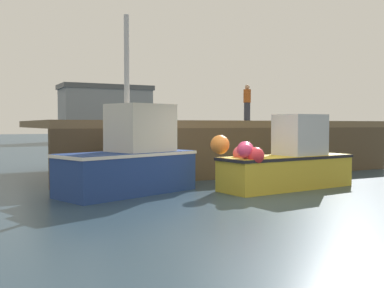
# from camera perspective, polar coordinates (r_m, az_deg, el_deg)

# --- Properties ---
(ground) EXTENTS (120.00, 160.00, 0.10)m
(ground) POSITION_cam_1_polar(r_m,az_deg,el_deg) (11.27, 7.09, -7.08)
(ground) COLOR #283D4C
(pier) EXTENTS (13.31, 7.03, 1.95)m
(pier) POSITION_cam_1_polar(r_m,az_deg,el_deg) (17.89, 2.18, 1.86)
(pier) COLOR brown
(pier) RESTS_ON ground
(fishing_boat_near_left) EXTENTS (4.01, 2.64, 4.67)m
(fishing_boat_near_left) POSITION_cam_1_polar(r_m,az_deg,el_deg) (12.00, -7.74, -1.86)
(fishing_boat_near_left) COLOR navy
(fishing_boat_near_left) RESTS_ON ground
(fishing_boat_near_right) EXTENTS (4.42, 1.73, 2.11)m
(fishing_boat_near_right) POSITION_cam_1_polar(r_m,az_deg,el_deg) (13.03, 11.96, -2.23)
(fishing_boat_near_right) COLOR gold
(fishing_boat_near_right) RESTS_ON ground
(dockworker) EXTENTS (0.34, 0.34, 1.70)m
(dockworker) POSITION_cam_1_polar(r_m,az_deg,el_deg) (20.90, 7.01, 5.19)
(dockworker) COLOR #2D3342
(dockworker) RESTS_ON pier
(warehouse) EXTENTS (9.59, 4.44, 5.98)m
(warehouse) POSITION_cam_1_polar(r_m,az_deg,el_deg) (49.08, -10.90, 3.85)
(warehouse) COLOR gray
(warehouse) RESTS_ON ground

